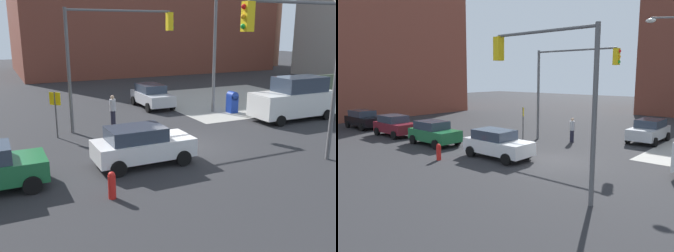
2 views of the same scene
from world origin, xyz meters
TOP-DOWN VIEW (x-y plane):
  - ground_plane at (0.00, 0.00)m, footprint 120.00×120.00m
  - sidewalk_corner at (9.00, 9.00)m, footprint 12.00×12.00m
  - building_warehouse_north at (10.95, 34.00)m, footprint 32.00×18.00m
  - smokestack at (31.11, 30.00)m, footprint 1.80×1.80m
  - traffic_signal_nw_corner at (-2.12, 4.50)m, footprint 6.16×0.36m
  - traffic_signal_se_corner at (2.64, -4.50)m, footprint 4.94×0.36m
  - street_lamp_corner at (4.89, 5.60)m, footprint 2.38×1.61m
  - warning_sign_two_way at (-5.40, 3.86)m, footprint 0.48×0.48m
  - mailbox_blue at (6.20, 5.00)m, footprint 0.56×0.64m
  - fire_hydrant at (-5.00, -4.20)m, footprint 0.26×0.26m
  - coupe_white at (-2.91, -1.60)m, footprint 4.09×2.02m
  - coupe_silver at (2.06, 8.94)m, footprint 2.02×4.08m
  - van_white_delivery at (8.54, 1.80)m, footprint 5.40×2.32m
  - pedestrian_crossing at (-2.00, 5.20)m, footprint 0.36×0.36m

SIDE VIEW (x-z plane):
  - ground_plane at x=0.00m, z-range 0.00..0.00m
  - sidewalk_corner at x=9.00m, z-range 0.00..0.01m
  - fire_hydrant at x=-5.00m, z-range 0.02..0.96m
  - mailbox_blue at x=6.20m, z-range 0.05..1.48m
  - coupe_silver at x=2.06m, z-range 0.03..1.65m
  - coupe_white at x=-2.91m, z-range 0.03..1.65m
  - pedestrian_crossing at x=-2.00m, z-range 0.04..1.80m
  - van_white_delivery at x=8.54m, z-range -0.03..2.59m
  - warning_sign_two_way at x=-5.40m, z-range 0.44..2.84m
  - traffic_signal_se_corner at x=2.64m, z-range 1.35..7.85m
  - traffic_signal_nw_corner at x=-2.12m, z-range 1.42..7.92m
  - street_lamp_corner at x=4.89m, z-range 0.70..8.70m
  - building_warehouse_north at x=10.95m, z-range 0.00..16.73m
  - smokestack at x=31.11m, z-range 0.00..18.08m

